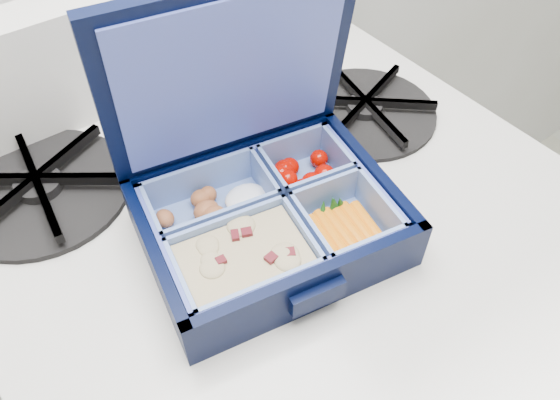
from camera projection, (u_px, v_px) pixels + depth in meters
stove at (281, 385)px, 0.83m from camera, size 0.55×0.55×0.83m
bento_box at (269, 221)px, 0.48m from camera, size 0.24×0.20×0.05m
burner_grate at (365, 105)px, 0.60m from camera, size 0.20×0.20×0.02m
burner_grate_rear at (39, 185)px, 0.53m from camera, size 0.23×0.23×0.02m
fork at (211, 160)px, 0.56m from camera, size 0.14×0.17×0.01m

